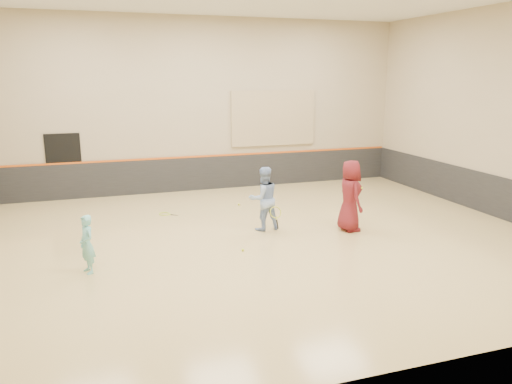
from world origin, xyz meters
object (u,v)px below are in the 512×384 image
object	(u,v)px
girl	(87,244)
instructor	(264,199)
spare_racket	(164,213)
young_man	(350,196)

from	to	relation	value
girl	instructor	bearing A→B (deg)	89.49
instructor	spare_racket	size ratio (longest dim) A/B	2.35
young_man	spare_racket	bearing A→B (deg)	57.94
young_man	instructor	bearing A→B (deg)	73.18
girl	instructor	world-z (taller)	instructor
spare_racket	girl	bearing A→B (deg)	-118.44
instructor	young_man	bearing A→B (deg)	154.99
girl	spare_racket	xyz separation A→B (m)	(2.16, 3.98, -0.58)
instructor	young_man	world-z (taller)	young_man
girl	spare_racket	world-z (taller)	girl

